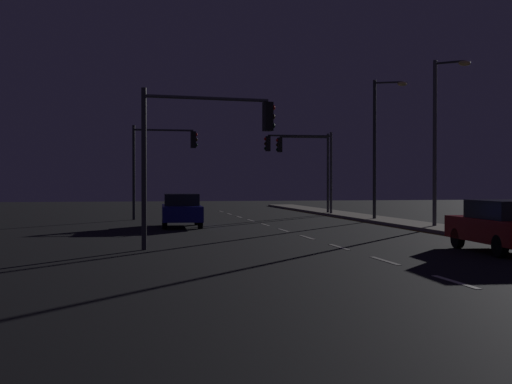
{
  "coord_description": "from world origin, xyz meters",
  "views": [
    {
      "loc": [
        -6.82,
        -4.41,
        2.09
      ],
      "look_at": [
        -1.65,
        22.78,
        1.72
      ],
      "focal_mm": 48.32,
      "sensor_mm": 36.0,
      "label": 1
    }
  ],
  "objects": [
    {
      "name": "traffic_light_far_left",
      "position": [
        -4.31,
        17.52,
        3.59
      ],
      "size": [
        4.38,
        0.8,
        5.05
      ],
      "color": "#38383D",
      "rests_on": "ground"
    },
    {
      "name": "traffic_light_far_right",
      "position": [
        4.74,
        39.16,
        3.78
      ],
      "size": [
        3.6,
        0.34,
        5.18
      ],
      "color": "#38383D",
      "rests_on": "sidewalk_right"
    },
    {
      "name": "traffic_light_overhead_east",
      "position": [
        4.19,
        38.02,
        3.83
      ],
      "size": [
        4.42,
        0.43,
        5.19
      ],
      "color": "#4C4C51",
      "rests_on": "sidewalk_right"
    },
    {
      "name": "lane_markings_center",
      "position": [
        0.0,
        21.0,
        0.01
      ],
      "size": [
        0.14,
        50.0,
        0.01
      ],
      "color": "silver",
      "rests_on": "ground"
    },
    {
      "name": "car_oncoming",
      "position": [
        -4.2,
        28.29,
        0.82
      ],
      "size": [
        2.02,
        4.48,
        1.57
      ],
      "color": "navy",
      "rests_on": "ground"
    },
    {
      "name": "street_lamp_median",
      "position": [
        6.8,
        31.18,
        4.64
      ],
      "size": [
        1.71,
        0.89,
        7.55
      ],
      "color": "#2D3033",
      "rests_on": "sidewalk_right"
    },
    {
      "name": "ground_plane",
      "position": [
        0.0,
        17.5,
        0.0
      ],
      "size": [
        112.0,
        112.0,
        0.0
      ],
      "primitive_type": "plane",
      "color": "black",
      "rests_on": "ground"
    },
    {
      "name": "traffic_light_far_center",
      "position": [
        -4.78,
        35.03,
        3.75
      ],
      "size": [
        3.71,
        0.35,
        5.34
      ],
      "color": "#2D3033",
      "rests_on": "ground"
    },
    {
      "name": "lane_edge_line",
      "position": [
        5.53,
        22.5,
        0.01
      ],
      "size": [
        0.14,
        53.0,
        0.01
      ],
      "color": "gold",
      "rests_on": "ground"
    },
    {
      "name": "street_lamp_across_street",
      "position": [
        7.21,
        24.69,
        4.61
      ],
      "size": [
        1.37,
        1.13,
        7.52
      ],
      "color": "#4C4C51",
      "rests_on": "sidewalk_right"
    },
    {
      "name": "car",
      "position": [
        4.35,
        14.48,
        0.82
      ],
      "size": [
        2.07,
        4.5,
        1.57
      ],
      "color": "#B71414",
      "rests_on": "ground"
    }
  ]
}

